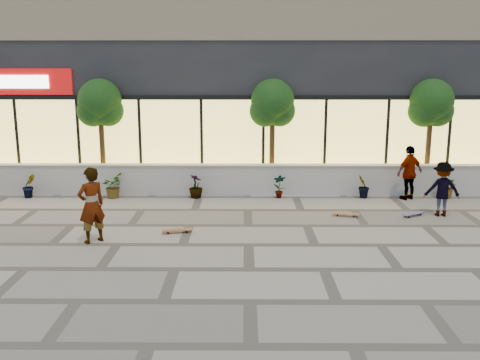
{
  "coord_description": "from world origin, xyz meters",
  "views": [
    {
      "loc": [
        1.52,
        -10.96,
        4.34
      ],
      "look_at": [
        1.41,
        3.24,
        1.3
      ],
      "focal_mm": 40.0,
      "sensor_mm": 36.0,
      "label": 1
    }
  ],
  "objects_px": {
    "tree_midwest": "(100,106)",
    "skateboard_right_near": "(346,214)",
    "skater_right_near": "(409,173)",
    "tree_mideast": "(272,106)",
    "skateboard_center": "(177,230)",
    "skater_right_far": "(442,189)",
    "tree_east": "(431,106)",
    "skateboard_right_far": "(413,214)",
    "skater_center": "(91,205)"
  },
  "relations": [
    {
      "from": "tree_midwest",
      "to": "skateboard_right_near",
      "type": "relative_size",
      "value": 4.95
    },
    {
      "from": "skateboard_right_near",
      "to": "skater_right_near",
      "type": "bearing_deg",
      "value": 54.43
    },
    {
      "from": "tree_mideast",
      "to": "tree_midwest",
      "type": "bearing_deg",
      "value": 180.0
    },
    {
      "from": "skater_right_near",
      "to": "skateboard_center",
      "type": "relative_size",
      "value": 2.18
    },
    {
      "from": "skater_right_near",
      "to": "skater_right_far",
      "type": "bearing_deg",
      "value": 71.05
    },
    {
      "from": "tree_east",
      "to": "skateboard_right_far",
      "type": "distance_m",
      "value": 4.76
    },
    {
      "from": "tree_midwest",
      "to": "skater_right_near",
      "type": "bearing_deg",
      "value": -7.62
    },
    {
      "from": "tree_midwest",
      "to": "tree_east",
      "type": "distance_m",
      "value": 11.5
    },
    {
      "from": "skater_right_far",
      "to": "tree_midwest",
      "type": "bearing_deg",
      "value": -13.4
    },
    {
      "from": "tree_mideast",
      "to": "skater_right_far",
      "type": "height_order",
      "value": "tree_mideast"
    },
    {
      "from": "tree_east",
      "to": "skater_right_near",
      "type": "relative_size",
      "value": 2.18
    },
    {
      "from": "tree_east",
      "to": "skater_center",
      "type": "bearing_deg",
      "value": -150.28
    },
    {
      "from": "tree_east",
      "to": "skater_right_far",
      "type": "xyz_separation_m",
      "value": [
        -0.67,
        -3.36,
        -2.18
      ]
    },
    {
      "from": "skater_right_near",
      "to": "skater_right_far",
      "type": "relative_size",
      "value": 1.12
    },
    {
      "from": "skateboard_right_near",
      "to": "tree_mideast",
      "type": "bearing_deg",
      "value": 134.06
    },
    {
      "from": "tree_mideast",
      "to": "skateboard_center",
      "type": "distance_m",
      "value": 6.49
    },
    {
      "from": "tree_mideast",
      "to": "tree_east",
      "type": "bearing_deg",
      "value": 0.0
    },
    {
      "from": "skater_right_near",
      "to": "skateboard_right_far",
      "type": "relative_size",
      "value": 2.29
    },
    {
      "from": "skater_right_near",
      "to": "skater_right_far",
      "type": "height_order",
      "value": "skater_right_near"
    },
    {
      "from": "tree_mideast",
      "to": "tree_east",
      "type": "height_order",
      "value": "same"
    },
    {
      "from": "skater_right_near",
      "to": "tree_midwest",
      "type": "bearing_deg",
      "value": -37.25
    },
    {
      "from": "tree_east",
      "to": "skater_center",
      "type": "distance_m",
      "value": 12.0
    },
    {
      "from": "skateboard_center",
      "to": "skateboard_right_near",
      "type": "bearing_deg",
      "value": 6.8
    },
    {
      "from": "skater_center",
      "to": "skateboard_center",
      "type": "relative_size",
      "value": 2.32
    },
    {
      "from": "tree_east",
      "to": "skater_right_far",
      "type": "distance_m",
      "value": 4.06
    },
    {
      "from": "tree_midwest",
      "to": "skater_center",
      "type": "relative_size",
      "value": 2.05
    },
    {
      "from": "tree_mideast",
      "to": "skater_right_near",
      "type": "distance_m",
      "value": 5.12
    },
    {
      "from": "skater_right_far",
      "to": "skateboard_right_near",
      "type": "xyz_separation_m",
      "value": [
        -2.81,
        -0.12,
        -0.73
      ]
    },
    {
      "from": "tree_mideast",
      "to": "skateboard_right_far",
      "type": "bearing_deg",
      "value": -40.8
    },
    {
      "from": "skater_right_far",
      "to": "skater_right_near",
      "type": "bearing_deg",
      "value": -75.45
    },
    {
      "from": "tree_midwest",
      "to": "skater_right_far",
      "type": "xyz_separation_m",
      "value": [
        10.83,
        -3.36,
        -2.18
      ]
    },
    {
      "from": "skateboard_right_far",
      "to": "skater_center",
      "type": "bearing_deg",
      "value": 163.87
    },
    {
      "from": "skater_right_far",
      "to": "skateboard_right_far",
      "type": "xyz_separation_m",
      "value": [
        -0.83,
        -0.09,
        -0.73
      ]
    },
    {
      "from": "tree_mideast",
      "to": "skateboard_center",
      "type": "relative_size",
      "value": 4.75
    },
    {
      "from": "skater_right_far",
      "to": "tree_east",
      "type": "bearing_deg",
      "value": -97.37
    },
    {
      "from": "tree_midwest",
      "to": "skateboard_right_near",
      "type": "bearing_deg",
      "value": -23.48
    },
    {
      "from": "tree_midwest",
      "to": "tree_east",
      "type": "height_order",
      "value": "same"
    },
    {
      "from": "skater_center",
      "to": "tree_east",
      "type": "bearing_deg",
      "value": 168.71
    },
    {
      "from": "tree_east",
      "to": "skater_center",
      "type": "xyz_separation_m",
      "value": [
        -10.27,
        -5.87,
        -2.03
      ]
    },
    {
      "from": "tree_mideast",
      "to": "skateboard_right_far",
      "type": "relative_size",
      "value": 4.99
    },
    {
      "from": "tree_mideast",
      "to": "skateboard_right_far",
      "type": "height_order",
      "value": "tree_mideast"
    },
    {
      "from": "tree_midwest",
      "to": "skater_right_near",
      "type": "xyz_separation_m",
      "value": [
        10.46,
        -1.4,
        -2.09
      ]
    },
    {
      "from": "skater_right_far",
      "to": "skateboard_center",
      "type": "distance_m",
      "value": 7.82
    },
    {
      "from": "skater_right_far",
      "to": "skateboard_center",
      "type": "xyz_separation_m",
      "value": [
        -7.58,
        -1.75,
        -0.73
      ]
    },
    {
      "from": "tree_mideast",
      "to": "skater_right_far",
      "type": "relative_size",
      "value": 2.43
    },
    {
      "from": "skater_right_near",
      "to": "skateboard_right_far",
      "type": "distance_m",
      "value": 2.26
    },
    {
      "from": "skater_right_near",
      "to": "skateboard_right_near",
      "type": "bearing_deg",
      "value": 10.81
    },
    {
      "from": "tree_mideast",
      "to": "skateboard_right_near",
      "type": "relative_size",
      "value": 4.95
    },
    {
      "from": "skateboard_right_far",
      "to": "tree_mideast",
      "type": "bearing_deg",
      "value": 107.69
    },
    {
      "from": "tree_midwest",
      "to": "skateboard_right_far",
      "type": "xyz_separation_m",
      "value": [
        10.0,
        -3.45,
        -2.91
      ]
    }
  ]
}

